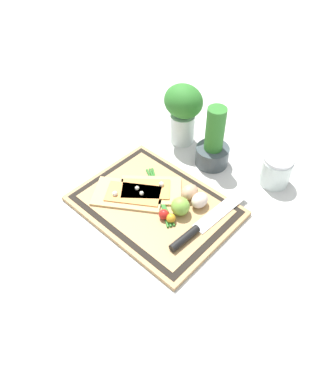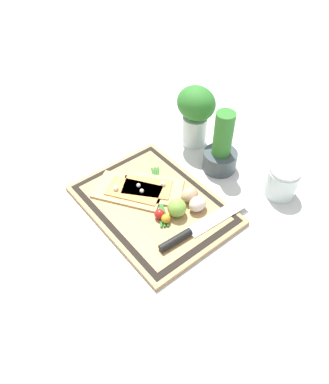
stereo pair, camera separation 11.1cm
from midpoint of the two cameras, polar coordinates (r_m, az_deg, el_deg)
ground_plane at (r=1.12m, az=1.15°, el=-2.35°), size 6.00×6.00×0.00m
cutting_board at (r=1.11m, az=1.16°, el=-2.07°), size 0.46×0.34×0.02m
pizza_slice_near at (r=1.13m, az=-2.49°, el=0.09°), size 0.24×0.21×0.02m
pizza_slice_far at (r=1.14m, az=0.68°, el=0.42°), size 0.22×0.21×0.02m
knife at (r=1.03m, az=7.08°, el=-6.22°), size 0.05×0.30×0.02m
egg_brown at (r=1.10m, az=6.70°, el=-0.55°), size 0.04×0.06×0.04m
egg_pink at (r=1.08m, az=8.02°, el=-1.95°), size 0.04×0.06×0.04m
lime at (r=1.06m, az=4.91°, el=-2.57°), size 0.05×0.05×0.05m
cherry_tomato_red at (r=1.06m, az=2.26°, el=-3.55°), size 0.03×0.03×0.03m
cherry_tomato_yellow at (r=1.05m, az=3.25°, el=-4.24°), size 0.03×0.03×0.03m
scallion_bunch at (r=1.12m, az=2.07°, el=-0.64°), size 0.22×0.15×0.01m
herb_pot at (r=1.22m, az=11.09°, el=6.22°), size 0.11×0.11×0.21m
sauce_jar at (r=1.20m, az=19.99°, el=1.16°), size 0.09×0.09×0.10m
herb_glass at (r=1.28m, az=7.31°, el=11.95°), size 0.14×0.12×0.22m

